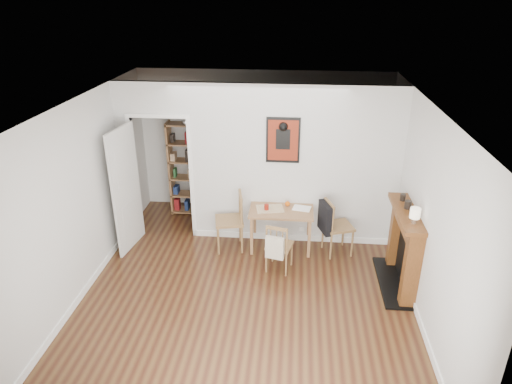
# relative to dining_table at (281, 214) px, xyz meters

# --- Properties ---
(ground) EXTENTS (5.20, 5.20, 0.00)m
(ground) POSITION_rel_dining_table_xyz_m (-0.41, -1.10, -0.60)
(ground) COLOR #4F3319
(ground) RESTS_ON ground
(room_shell) EXTENTS (5.20, 5.20, 5.20)m
(room_shell) POSITION_rel_dining_table_xyz_m (-0.31, 0.24, 0.69)
(room_shell) COLOR silver
(room_shell) RESTS_ON ground
(dining_table) EXTENTS (1.01, 0.64, 0.69)m
(dining_table) POSITION_rel_dining_table_xyz_m (0.00, 0.00, 0.00)
(dining_table) COLOR olive
(dining_table) RESTS_ON ground
(chair_left) EXTENTS (0.57, 0.57, 0.96)m
(chair_left) POSITION_rel_dining_table_xyz_m (-0.83, -0.09, -0.12)
(chair_left) COLOR brown
(chair_left) RESTS_ON ground
(chair_right) EXTENTS (0.62, 0.58, 0.91)m
(chair_right) POSITION_rel_dining_table_xyz_m (0.88, -0.08, -0.13)
(chair_right) COLOR brown
(chair_right) RESTS_ON ground
(chair_front) EXTENTS (0.48, 0.52, 0.79)m
(chair_front) POSITION_rel_dining_table_xyz_m (-0.00, -0.64, -0.20)
(chair_front) COLOR brown
(chair_front) RESTS_ON ground
(bookshelf) EXTENTS (0.73, 0.29, 1.75)m
(bookshelf) POSITION_rel_dining_table_xyz_m (-1.72, 1.12, 0.26)
(bookshelf) COLOR olive
(bookshelf) RESTS_ON ground
(fireplace) EXTENTS (0.45, 1.25, 1.16)m
(fireplace) POSITION_rel_dining_table_xyz_m (1.75, -0.85, 0.01)
(fireplace) COLOR brown
(fireplace) RESTS_ON ground
(red_glass) EXTENTS (0.07, 0.07, 0.09)m
(red_glass) POSITION_rel_dining_table_xyz_m (-0.24, -0.04, 0.13)
(red_glass) COLOR maroon
(red_glass) RESTS_ON dining_table
(orange_fruit) EXTENTS (0.08, 0.08, 0.08)m
(orange_fruit) POSITION_rel_dining_table_xyz_m (0.09, 0.13, 0.12)
(orange_fruit) COLOR #DD5A0B
(orange_fruit) RESTS_ON dining_table
(placemat) EXTENTS (0.48, 0.39, 0.00)m
(placemat) POSITION_rel_dining_table_xyz_m (-0.18, 0.00, 0.08)
(placemat) COLOR beige
(placemat) RESTS_ON dining_table
(notebook) EXTENTS (0.31, 0.25, 0.01)m
(notebook) POSITION_rel_dining_table_xyz_m (0.32, 0.05, 0.09)
(notebook) COLOR white
(notebook) RESTS_ON dining_table
(mantel_lamp) EXTENTS (0.13, 0.13, 0.21)m
(mantel_lamp) POSITION_rel_dining_table_xyz_m (1.72, -1.19, 0.69)
(mantel_lamp) COLOR silver
(mantel_lamp) RESTS_ON fireplace
(ceramic_jar_a) EXTENTS (0.09, 0.09, 0.11)m
(ceramic_jar_a) POSITION_rel_dining_table_xyz_m (1.73, -0.77, 0.61)
(ceramic_jar_a) COLOR black
(ceramic_jar_a) RESTS_ON fireplace
(ceramic_jar_b) EXTENTS (0.08, 0.08, 0.10)m
(ceramic_jar_b) POSITION_rel_dining_table_xyz_m (1.71, -0.52, 0.60)
(ceramic_jar_b) COLOR black
(ceramic_jar_b) RESTS_ON fireplace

